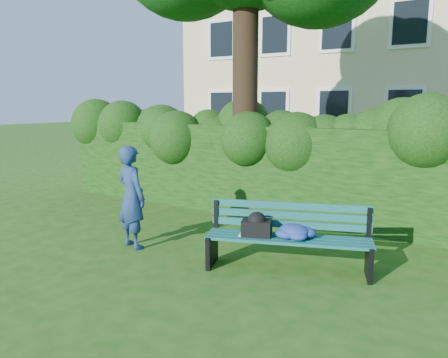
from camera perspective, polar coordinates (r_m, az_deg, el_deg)
The scene contains 5 objects.
ground at distance 7.26m, azimuth -2.55°, elevation -8.10°, with size 80.00×80.00×0.00m, color #1D4F10.
apartment_building at distance 20.39m, azimuth 21.80°, elevation 19.85°, with size 16.00×8.08×12.00m.
hedge at distance 8.90m, azimuth 5.49°, elevation 1.18°, with size 10.00×1.00×1.80m.
park_bench at distance 5.98m, azimuth 7.91°, elevation -7.12°, with size 2.25×1.25×0.89m.
man_reading at distance 6.91m, azimuth -11.98°, elevation -2.34°, with size 0.59×0.38×1.61m, color navy.
Camera 1 is at (3.94, -5.67, 2.24)m, focal length 35.00 mm.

